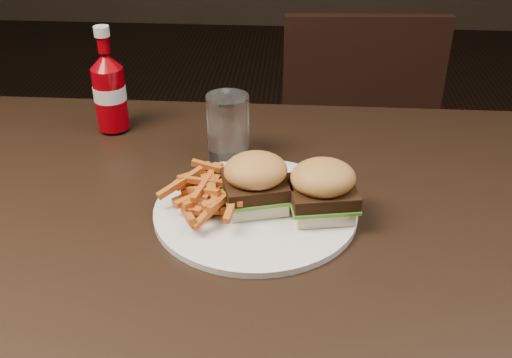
# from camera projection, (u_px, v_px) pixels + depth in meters

# --- Properties ---
(dining_table) EXTENTS (1.20, 0.80, 0.04)m
(dining_table) POSITION_uv_depth(u_px,v_px,m) (189.00, 230.00, 0.84)
(dining_table) COLOR black
(dining_table) RESTS_ON ground
(chair_far) EXTENTS (0.42, 0.42, 0.04)m
(chair_far) POSITION_uv_depth(u_px,v_px,m) (345.00, 147.00, 1.70)
(chair_far) COLOR black
(chair_far) RESTS_ON ground
(plate) EXTENTS (0.28, 0.28, 0.01)m
(plate) POSITION_uv_depth(u_px,v_px,m) (255.00, 210.00, 0.83)
(plate) COLOR white
(plate) RESTS_ON dining_table
(sandwich_half_a) EXTENTS (0.09, 0.09, 0.02)m
(sandwich_half_a) POSITION_uv_depth(u_px,v_px,m) (256.00, 199.00, 0.83)
(sandwich_half_a) COLOR #FCF1B7
(sandwich_half_a) RESTS_ON plate
(sandwich_half_b) EXTENTS (0.09, 0.09, 0.02)m
(sandwich_half_b) POSITION_uv_depth(u_px,v_px,m) (321.00, 206.00, 0.81)
(sandwich_half_b) COLOR #FBF1BC
(sandwich_half_b) RESTS_ON plate
(fries_pile) EXTENTS (0.14, 0.14, 0.04)m
(fries_pile) POSITION_uv_depth(u_px,v_px,m) (211.00, 194.00, 0.82)
(fries_pile) COLOR #B3540C
(fries_pile) RESTS_ON plate
(ketchup_bottle) EXTENTS (0.06, 0.06, 0.11)m
(ketchup_bottle) POSITION_uv_depth(u_px,v_px,m) (110.00, 98.00, 1.04)
(ketchup_bottle) COLOR #920008
(ketchup_bottle) RESTS_ON dining_table
(tumbler) EXTENTS (0.09, 0.09, 0.11)m
(tumbler) POSITION_uv_depth(u_px,v_px,m) (228.00, 127.00, 0.95)
(tumbler) COLOR white
(tumbler) RESTS_ON dining_table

